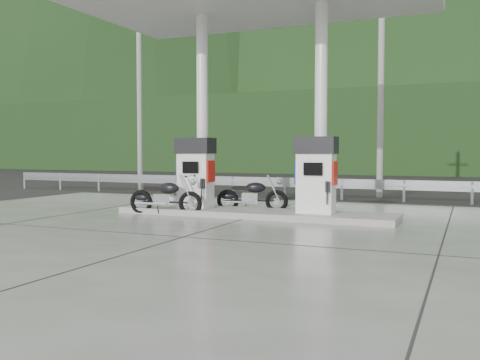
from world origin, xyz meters
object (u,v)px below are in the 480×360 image
at_px(gas_pump_right, 316,175).
at_px(motorcycle_right, 252,196).
at_px(gas_pump_left, 196,173).
at_px(motorcycle_left, 165,197).

xyz_separation_m(gas_pump_right, motorcycle_right, (-1.98, 0.89, -0.63)).
bearing_deg(gas_pump_right, gas_pump_left, 180.00).
bearing_deg(motorcycle_left, gas_pump_left, 42.15).
relative_size(gas_pump_left, motorcycle_left, 0.96).
bearing_deg(gas_pump_right, motorcycle_left, -171.04).
relative_size(motorcycle_left, motorcycle_right, 1.05).
xyz_separation_m(gas_pump_right, motorcycle_left, (-3.75, -0.59, -0.61)).
height_order(gas_pump_right, motorcycle_left, gas_pump_right).
relative_size(gas_pump_right, motorcycle_right, 1.01).
bearing_deg(motorcycle_left, motorcycle_right, 34.99).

